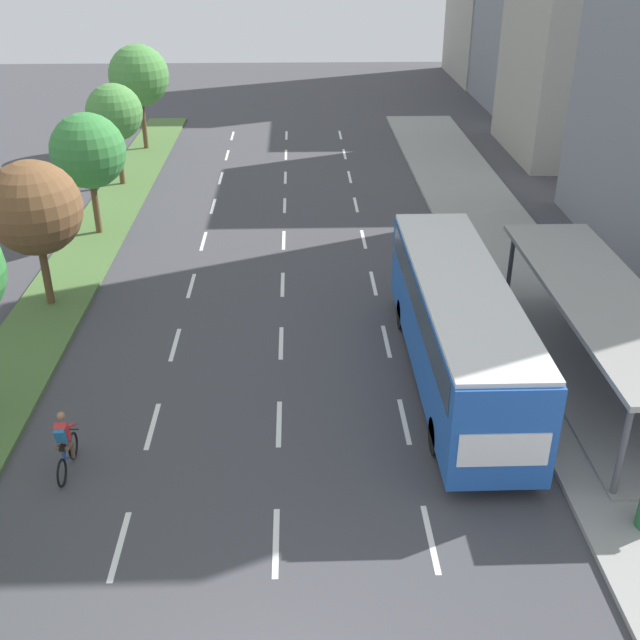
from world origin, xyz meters
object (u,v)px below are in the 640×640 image
median_tree_fifth (114,113)px  median_tree_third (34,208)px  median_tree_fourth (88,151)px  cyclist (65,445)px  median_tree_farthest (139,76)px  bus_shelter (606,329)px  bus (458,320)px

median_tree_fifth → median_tree_third: bearing=-89.3°
median_tree_fourth → median_tree_fifth: median_tree_fourth is taller
median_tree_third → median_tree_fifth: size_ratio=1.02×
cyclist → median_tree_farthest: bearing=95.9°
median_tree_third → median_tree_farthest: size_ratio=0.87×
median_tree_fifth → median_tree_fourth: bearing=-87.3°
bus_shelter → median_tree_fourth: median_tree_fourth is taller
bus → median_tree_farthest: size_ratio=1.88×
bus → median_tree_third: size_ratio=2.16×
bus → median_tree_fifth: (-13.79, 19.69, 1.73)m
bus_shelter → median_tree_fourth: (-17.73, 12.95, 1.89)m
bus_shelter → median_tree_fifth: size_ratio=2.20×
bus_shelter → median_tree_fourth: bearing=143.8°
bus → median_tree_farthest: (-13.74, 26.77, 2.29)m
median_tree_fifth → bus: bearing=-55.0°
median_tree_third → cyclist: bearing=-72.1°
bus → cyclist: bearing=-159.4°
median_tree_third → median_tree_fourth: 7.08m
median_tree_fourth → median_tree_fifth: (-0.34, 7.08, 0.04)m
cyclist → median_tree_fifth: bearing=97.8°
bus_shelter → bus: 4.30m
bus_shelter → bus: (-4.28, 0.34, 0.20)m
bus → cyclist: bus is taller
median_tree_third → median_tree_fifth: 14.15m
median_tree_farthest → median_tree_third: bearing=-89.7°
median_tree_fourth → median_tree_fifth: bearing=92.7°
bus → median_tree_fifth: median_tree_fifth is taller
bus → cyclist: (-10.55, -3.96, -1.28)m
bus_shelter → median_tree_farthest: median_tree_farthest is taller
median_tree_third → median_tree_fourth: size_ratio=1.00×
cyclist → median_tree_fourth: (-2.90, 16.58, 2.96)m
cyclist → median_tree_fifth: (-3.24, 23.65, 3.01)m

